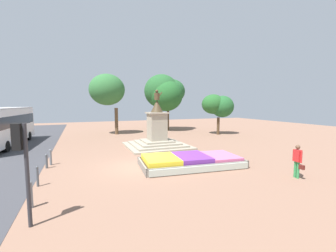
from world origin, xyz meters
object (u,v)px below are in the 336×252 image
at_px(traffic_light_near_crossing, 22,155).
at_px(kerb_bollard_south, 30,194).
at_px(pedestrian_with_handbag, 298,159).
at_px(kerb_bollard_mid_a, 37,176).
at_px(kerb_bollard_mid_b, 46,161).
at_px(kerb_bollard_north, 51,157).
at_px(city_bus, 2,124).
at_px(flower_planter, 190,161).
at_px(statue_monument, 157,135).

relative_size(traffic_light_near_crossing, kerb_bollard_south, 3.15).
bearing_deg(pedestrian_with_handbag, kerb_bollard_mid_a, 163.66).
distance_m(kerb_bollard_mid_b, kerb_bollard_north, 0.73).
bearing_deg(traffic_light_near_crossing, kerb_bollard_mid_a, 93.66).
bearing_deg(kerb_bollard_mid_a, city_bus, 110.08).
relative_size(flower_planter, kerb_bollard_south, 6.27).
xyz_separation_m(flower_planter, kerb_bollard_south, (-7.99, -2.75, 0.23)).
distance_m(traffic_light_near_crossing, kerb_bollard_mid_a, 4.20).
bearing_deg(traffic_light_near_crossing, kerb_bollard_mid_b, 92.00).
xyz_separation_m(city_bus, kerb_bollard_south, (4.59, -14.58, -1.44)).
bearing_deg(statue_monument, kerb_bollard_south, -130.67).
relative_size(city_bus, kerb_bollard_south, 10.08).
bearing_deg(statue_monument, pedestrian_with_handbag, -69.89).
relative_size(pedestrian_with_handbag, kerb_bollard_mid_b, 2.00).
distance_m(pedestrian_with_handbag, kerb_bollard_north, 14.18).
height_order(city_bus, kerb_bollard_mid_b, city_bus).
relative_size(traffic_light_near_crossing, kerb_bollard_north, 3.24).
relative_size(traffic_light_near_crossing, pedestrian_with_handbag, 1.88).
distance_m(flower_planter, kerb_bollard_north, 8.69).
height_order(flower_planter, kerb_bollard_north, kerb_bollard_north).
relative_size(kerb_bollard_mid_a, kerb_bollard_north, 0.96).
height_order(kerb_bollard_south, kerb_bollard_north, kerb_bollard_south).
height_order(kerb_bollard_mid_b, kerb_bollard_north, kerb_bollard_north).
distance_m(city_bus, kerb_bollard_south, 15.35).
xyz_separation_m(kerb_bollard_mid_a, kerb_bollard_north, (0.15, 3.87, 0.02)).
xyz_separation_m(kerb_bollard_mid_a, kerb_bollard_mid_b, (-0.00, 3.15, -0.05)).
height_order(flower_planter, kerb_bollard_mid_b, kerb_bollard_mid_b).
bearing_deg(statue_monument, kerb_bollard_mid_a, -139.21).
bearing_deg(city_bus, kerb_bollard_mid_a, -69.92).
xyz_separation_m(city_bus, kerb_bollard_mid_b, (4.47, -9.07, -1.53)).
height_order(statue_monument, kerb_bollard_north, statue_monument).
height_order(kerb_bollard_mid_a, kerb_bollard_mid_b, kerb_bollard_mid_a).
height_order(city_bus, kerb_bollard_mid_a, city_bus).
bearing_deg(pedestrian_with_handbag, kerb_bollard_south, 174.20).
bearing_deg(kerb_bollard_north, flower_planter, -23.54).
distance_m(flower_planter, city_bus, 17.35).
height_order(pedestrian_with_handbag, kerb_bollard_mid_a, pedestrian_with_handbag).
bearing_deg(traffic_light_near_crossing, kerb_bollard_south, 94.84).
relative_size(pedestrian_with_handbag, kerb_bollard_south, 1.68).
relative_size(statue_monument, city_bus, 0.51).
xyz_separation_m(statue_monument, kerb_bollard_mid_b, (-8.28, -3.99, -0.59)).
relative_size(flower_planter, kerb_bollard_mid_a, 6.69).
bearing_deg(kerb_bollard_mid_a, kerb_bollard_north, 87.83).
distance_m(city_bus, kerb_bollard_mid_b, 10.23).
relative_size(flower_planter, city_bus, 0.62).
distance_m(city_bus, kerb_bollard_mid_a, 13.10).
bearing_deg(traffic_light_near_crossing, city_bus, 106.39).
relative_size(kerb_bollard_mid_b, kerb_bollard_north, 0.86).
bearing_deg(kerb_bollard_north, kerb_bollard_mid_b, -101.60).
bearing_deg(flower_planter, city_bus, 136.78).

